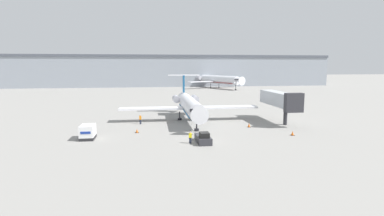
{
  "coord_description": "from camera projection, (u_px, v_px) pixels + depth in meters",
  "views": [
    {
      "loc": [
        -7.91,
        -41.25,
        10.9
      ],
      "look_at": [
        0.0,
        12.28,
        3.22
      ],
      "focal_mm": 28.0,
      "sensor_mm": 36.0,
      "label": 1
    }
  ],
  "objects": [
    {
      "name": "ground_plane",
      "position": [
        204.0,
        142.0,
        43.08
      ],
      "size": [
        600.0,
        600.0,
        0.0
      ],
      "primitive_type": "plane",
      "color": "gray"
    },
    {
      "name": "terminal_building",
      "position": [
        163.0,
        71.0,
        159.46
      ],
      "size": [
        180.0,
        16.8,
        16.4
      ],
      "color": "#8C939E",
      "rests_on": "ground"
    },
    {
      "name": "airplane_main",
      "position": [
        190.0,
        105.0,
        59.42
      ],
      "size": [
        27.59,
        25.53,
        8.8
      ],
      "color": "white",
      "rests_on": "ground"
    },
    {
      "name": "pushback_tug",
      "position": [
        203.0,
        138.0,
        42.72
      ],
      "size": [
        1.83,
        4.44,
        1.66
      ],
      "color": "#2D2D33",
      "rests_on": "ground"
    },
    {
      "name": "luggage_cart",
      "position": [
        88.0,
        132.0,
        44.66
      ],
      "size": [
        2.02,
        3.1,
        2.13
      ],
      "color": "#232326",
      "rests_on": "ground"
    },
    {
      "name": "worker_near_tug",
      "position": [
        190.0,
        137.0,
        42.22
      ],
      "size": [
        0.4,
        0.24,
        1.69
      ],
      "color": "#232838",
      "rests_on": "ground"
    },
    {
      "name": "worker_by_wing",
      "position": [
        140.0,
        119.0,
        56.06
      ],
      "size": [
        0.4,
        0.25,
        1.8
      ],
      "color": "#232838",
      "rests_on": "ground"
    },
    {
      "name": "traffic_cone_left",
      "position": [
        137.0,
        131.0,
        48.99
      ],
      "size": [
        0.56,
        0.56,
        0.64
      ],
      "color": "black",
      "rests_on": "ground"
    },
    {
      "name": "traffic_cone_right",
      "position": [
        249.0,
        125.0,
        53.35
      ],
      "size": [
        0.57,
        0.57,
        0.77
      ],
      "color": "black",
      "rests_on": "ground"
    },
    {
      "name": "traffic_cone_mid",
      "position": [
        293.0,
        133.0,
        47.09
      ],
      "size": [
        0.58,
        0.58,
        0.7
      ],
      "color": "black",
      "rests_on": "ground"
    },
    {
      "name": "airplane_parked_far_left",
      "position": [
        216.0,
        79.0,
        146.37
      ],
      "size": [
        29.44,
        35.94,
        11.26
      ],
      "color": "silver",
      "rests_on": "ground"
    },
    {
      "name": "jet_bridge",
      "position": [
        280.0,
        99.0,
        57.56
      ],
      "size": [
        3.2,
        13.21,
        6.19
      ],
      "color": "#2D2D33",
      "rests_on": "ground"
    }
  ]
}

